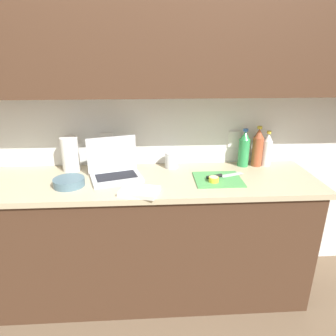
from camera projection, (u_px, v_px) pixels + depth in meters
ground_plane at (148, 288)px, 2.27m from camera, size 12.00×12.00×0.00m
wall_back at (143, 72)px, 1.93m from camera, size 5.20×0.38×2.60m
counter_unit at (144, 237)px, 2.11m from camera, size 2.26×0.59×0.90m
laptop at (115, 168)px, 1.98m from camera, size 0.38×0.32×0.26m
cutting_board at (218, 179)px, 1.94m from camera, size 0.30×0.27×0.01m
knife at (219, 176)px, 1.96m from camera, size 0.27×0.12×0.02m
lemon_half_cut at (214, 179)px, 1.89m from camera, size 0.06×0.06×0.03m
bottle_green_soda at (244, 149)px, 2.15m from camera, size 0.08×0.08×0.28m
bottle_oil_tall at (258, 148)px, 2.15m from camera, size 0.08×0.08×0.29m
bottle_water_clear at (267, 150)px, 2.16m from camera, size 0.07×0.07×0.26m
measuring_cup at (172, 160)px, 2.14m from camera, size 0.11×0.09×0.11m
bowl_white at (69, 182)px, 1.85m from camera, size 0.19×0.19×0.05m
paper_towel_roll at (70, 154)px, 2.07m from camera, size 0.12×0.12×0.24m
dish_towel at (140, 191)px, 1.75m from camera, size 0.26×0.22×0.02m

